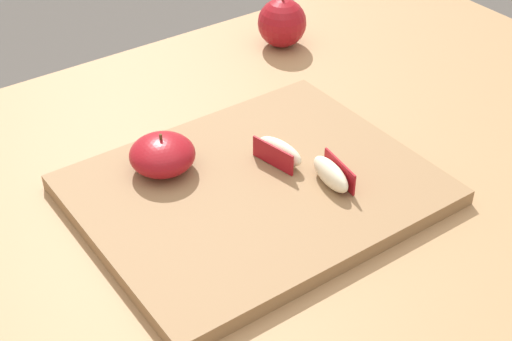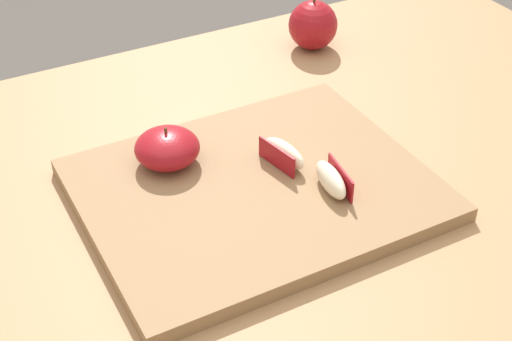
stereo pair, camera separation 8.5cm
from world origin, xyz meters
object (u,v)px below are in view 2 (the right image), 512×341
apple_wedge_near_knife (284,154)px  whole_apple_red_delicious (313,25)px  cutting_board (256,191)px  apple_half_skin_up (167,148)px  apple_wedge_front (332,180)px

apple_wedge_near_knife → whole_apple_red_delicious: bearing=52.5°
cutting_board → apple_wedge_near_knife: (0.05, 0.02, 0.02)m
apple_half_skin_up → whole_apple_red_delicious: (0.33, 0.21, -0.00)m
apple_wedge_front → whole_apple_red_delicious: 0.40m
apple_half_skin_up → apple_wedge_near_knife: size_ratio=1.13×
apple_wedge_near_knife → whole_apple_red_delicious: 0.35m
cutting_board → apple_wedge_front: size_ratio=5.73×
cutting_board → whole_apple_red_delicious: whole_apple_red_delicious is taller
cutting_board → apple_wedge_front: (0.07, -0.05, 0.02)m
apple_wedge_front → apple_wedge_near_knife: 0.07m
cutting_board → apple_half_skin_up: 0.12m
apple_wedge_front → apple_wedge_near_knife: (-0.02, 0.07, 0.00)m
apple_wedge_near_knife → apple_half_skin_up: bearing=151.0°
cutting_board → apple_wedge_near_knife: 0.06m
apple_half_skin_up → apple_wedge_front: bearing=-43.7°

